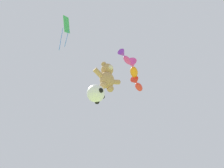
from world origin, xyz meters
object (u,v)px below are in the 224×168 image
at_px(fish_kite_crimson, 137,84).
at_px(fish_kite_tangerine, 133,68).
at_px(soccer_ball_kite, 96,94).
at_px(teddy_bear_kite, 107,77).
at_px(diamond_kite, 66,26).
at_px(fish_kite_magenta, 125,57).

bearing_deg(fish_kite_crimson, fish_kite_tangerine, -143.69).
height_order(soccer_ball_kite, fish_kite_tangerine, fish_kite_tangerine).
height_order(teddy_bear_kite, diamond_kite, diamond_kite).
xyz_separation_m(fish_kite_tangerine, diamond_kite, (-6.15, -0.05, 0.15)).
relative_size(teddy_bear_kite, diamond_kite, 0.63).
bearing_deg(fish_kite_crimson, fish_kite_magenta, -148.54).
bearing_deg(diamond_kite, soccer_ball_kite, -12.58).
bearing_deg(diamond_kite, fish_kite_magenta, -9.31).
bearing_deg(teddy_bear_kite, diamond_kite, 171.01).
bearing_deg(fish_kite_magenta, soccer_ball_kite, 174.17).
relative_size(fish_kite_magenta, fish_kite_crimson, 0.88).
bearing_deg(soccer_ball_kite, fish_kite_magenta, -5.83).
relative_size(soccer_ball_kite, fish_kite_tangerine, 0.61).
bearing_deg(diamond_kite, fish_kite_crimson, 8.23).
bearing_deg(teddy_bear_kite, soccer_ball_kite, -178.39).
height_order(fish_kite_tangerine, fish_kite_crimson, fish_kite_tangerine).
distance_m(fish_kite_magenta, fish_kite_crimson, 3.53).
relative_size(fish_kite_tangerine, fish_kite_crimson, 1.07).
bearing_deg(fish_kite_crimson, diamond_kite, -171.77).
height_order(teddy_bear_kite, fish_kite_magenta, fish_kite_magenta).
bearing_deg(teddy_bear_kite, fish_kite_magenta, -10.01).
distance_m(teddy_bear_kite, fish_kite_tangerine, 4.22).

